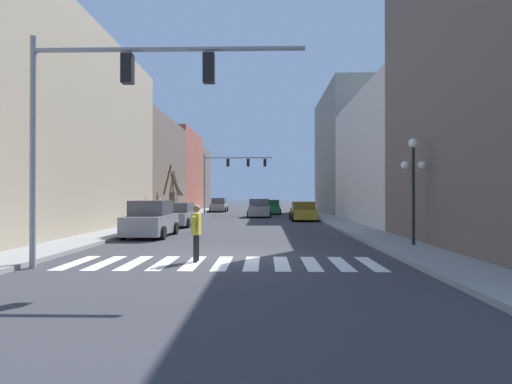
% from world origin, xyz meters
% --- Properties ---
extents(ground_plane, '(240.00, 240.00, 0.00)m').
position_xyz_m(ground_plane, '(0.00, 0.00, 0.00)').
color(ground_plane, '#38383D').
extents(sidewalk_left, '(2.13, 90.00, 0.15)m').
position_xyz_m(sidewalk_left, '(-6.63, 0.00, 0.07)').
color(sidewalk_left, gray).
rests_on(sidewalk_left, ground_plane).
extents(sidewalk_right, '(2.13, 90.00, 0.15)m').
position_xyz_m(sidewalk_right, '(6.63, 0.00, 0.07)').
color(sidewalk_right, gray).
rests_on(sidewalk_right, ground_plane).
extents(building_row_left, '(6.00, 57.48, 13.01)m').
position_xyz_m(building_row_left, '(-10.70, 20.90, 5.40)').
color(building_row_left, tan).
rests_on(building_row_left, ground_plane).
extents(building_row_right, '(6.00, 44.13, 13.28)m').
position_xyz_m(building_row_right, '(10.70, 16.15, 6.09)').
color(building_row_right, '#66564C').
rests_on(building_row_right, ground_plane).
extents(crosswalk_stripes, '(9.45, 2.60, 0.01)m').
position_xyz_m(crosswalk_stripes, '(-0.00, -1.51, 0.00)').
color(crosswalk_stripes, white).
rests_on(crosswalk_stripes, ground_plane).
extents(traffic_signal_near, '(7.83, 0.28, 6.62)m').
position_xyz_m(traffic_signal_near, '(-3.05, -2.44, 4.85)').
color(traffic_signal_near, gray).
rests_on(traffic_signal_near, ground_plane).
extents(traffic_signal_far, '(7.39, 0.28, 6.53)m').
position_xyz_m(traffic_signal_far, '(-2.62, 29.51, 4.87)').
color(traffic_signal_far, gray).
rests_on(traffic_signal_far, ground_plane).
extents(street_lamp_right_corner, '(0.95, 0.36, 4.14)m').
position_xyz_m(street_lamp_right_corner, '(7.07, 2.00, 3.08)').
color(street_lamp_right_corner, black).
rests_on(street_lamp_right_corner, sidewalk_right).
extents(car_parked_left_near, '(1.96, 4.64, 1.57)m').
position_xyz_m(car_parked_left_near, '(-4.46, 12.86, 0.74)').
color(car_parked_left_near, gray).
rests_on(car_parked_left_near, ground_plane).
extents(car_parked_right_mid, '(2.09, 4.84, 1.54)m').
position_xyz_m(car_parked_right_mid, '(4.40, 19.13, 0.73)').
color(car_parked_right_mid, '#A38423').
rests_on(car_parked_right_mid, ground_plane).
extents(car_driving_toward_lane, '(2.10, 4.70, 1.55)m').
position_xyz_m(car_driving_toward_lane, '(1.92, 29.98, 0.73)').
color(car_driving_toward_lane, '#236B38').
rests_on(car_driving_toward_lane, ground_plane).
extents(car_driving_away_lane, '(2.18, 4.47, 1.72)m').
position_xyz_m(car_driving_away_lane, '(0.71, 23.92, 0.80)').
color(car_driving_away_lane, gray).
rests_on(car_driving_away_lane, ground_plane).
extents(car_parked_right_near, '(2.01, 4.41, 1.71)m').
position_xyz_m(car_parked_right_near, '(-4.44, 35.55, 0.79)').
color(car_parked_right_near, gray).
rests_on(car_parked_right_near, ground_plane).
extents(car_parked_left_mid, '(2.09, 4.18, 1.81)m').
position_xyz_m(car_parked_left_mid, '(-4.40, 6.11, 0.84)').
color(car_parked_left_mid, gray).
rests_on(car_parked_left_mid, ground_plane).
extents(pedestrian_waiting_at_curb, '(0.25, 0.77, 1.78)m').
position_xyz_m(pedestrian_waiting_at_curb, '(-0.85, -1.25, 1.05)').
color(pedestrian_waiting_at_curb, black).
rests_on(pedestrian_waiting_at_curb, ground_plane).
extents(pedestrian_on_right_sidewalk, '(0.71, 0.40, 1.73)m').
position_xyz_m(pedestrian_on_right_sidewalk, '(-6.78, 16.59, 1.18)').
color(pedestrian_on_right_sidewalk, '#4C4C51').
rests_on(pedestrian_on_right_sidewalk, sidewalk_left).
extents(street_tree_left_far, '(1.51, 2.12, 4.09)m').
position_xyz_m(street_tree_left_far, '(-6.60, 20.63, 2.14)').
color(street_tree_left_far, brown).
rests_on(street_tree_left_far, sidewalk_left).
extents(street_tree_left_near, '(1.52, 1.93, 4.34)m').
position_xyz_m(street_tree_left_near, '(-6.16, 17.84, 2.03)').
color(street_tree_left_near, '#473828').
rests_on(street_tree_left_near, sidewalk_left).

